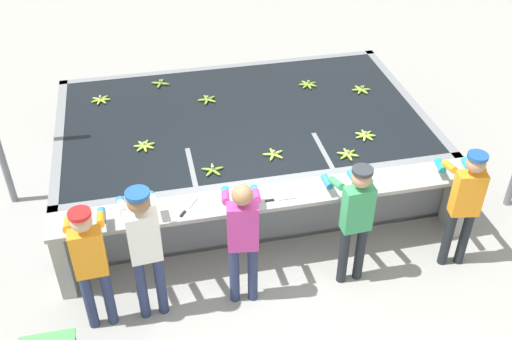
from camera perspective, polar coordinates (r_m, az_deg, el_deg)
ground_plane at (r=7.24m, az=1.88°, el=-9.25°), size 80.00×80.00×0.00m
wash_tank at (r=8.45m, az=-1.30°, el=2.49°), size 4.97×3.11×0.93m
work_ledge at (r=6.94m, az=1.55°, el=-4.10°), size 4.97×0.45×0.93m
worker_0 at (r=6.23m, az=-15.54°, el=-8.07°), size 0.42×0.72×1.57m
worker_1 at (r=6.15m, az=-10.58°, el=-6.72°), size 0.44×0.73×1.70m
worker_2 at (r=6.26m, az=-1.28°, el=-6.04°), size 0.47×0.73×1.60m
worker_3 at (r=6.57m, az=9.45°, el=-4.16°), size 0.43×0.72×1.59m
worker_4 at (r=7.09m, az=19.27°, el=-2.60°), size 0.48×0.73×1.58m
banana_bunch_floating_0 at (r=8.82m, az=-14.57°, el=6.50°), size 0.28×0.28×0.08m
banana_bunch_floating_1 at (r=8.92m, az=9.99°, el=7.55°), size 0.28×0.27×0.08m
banana_bunch_floating_2 at (r=7.40m, az=1.69°, el=1.51°), size 0.28×0.27×0.08m
banana_bunch_floating_3 at (r=7.88m, az=10.36°, el=3.26°), size 0.28×0.28×0.08m
banana_bunch_floating_4 at (r=7.15m, az=-4.15°, el=-0.00°), size 0.28×0.27×0.08m
banana_bunch_floating_5 at (r=9.07m, az=-9.09°, el=8.15°), size 0.27×0.27×0.08m
banana_bunch_floating_6 at (r=8.57m, az=-4.64°, el=6.70°), size 0.27×0.28×0.08m
banana_bunch_floating_7 at (r=7.48m, az=8.74°, el=1.49°), size 0.26×0.28×0.08m
banana_bunch_floating_8 at (r=7.68m, az=-10.57°, el=2.28°), size 0.28×0.28×0.08m
banana_bunch_floating_9 at (r=8.96m, az=4.98°, el=8.13°), size 0.28×0.28×0.08m
knife_0 at (r=6.61m, az=-6.68°, el=-3.80°), size 0.23×0.30×0.02m
knife_1 at (r=6.70m, az=1.91°, el=-2.83°), size 0.35×0.03×0.02m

